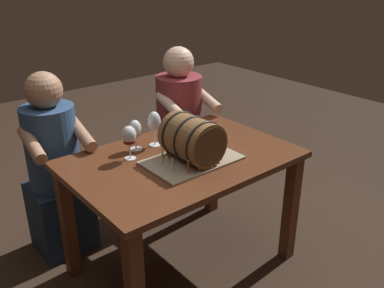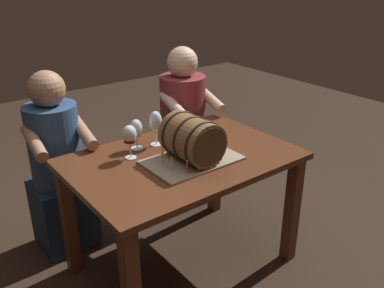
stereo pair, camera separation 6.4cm
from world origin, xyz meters
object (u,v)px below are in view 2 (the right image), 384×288
Objects in this scene: person_seated_left at (59,172)px; person_seated_right at (183,133)px; barrel_cake at (192,141)px; wine_glass_rose at (136,129)px; wine_glass_empty at (156,122)px; wine_glass_red at (129,136)px; dining_table at (182,176)px.

person_seated_left is 0.96m from person_seated_right.
barrel_cake is 0.35m from wine_glass_rose.
wine_glass_empty is 0.71m from person_seated_left.
wine_glass_red is at bearing -62.76° from person_seated_left.
wine_glass_rose is at bearing -49.27° from person_seated_left.
person_seated_left is at bearing 130.73° from wine_glass_rose.
person_seated_left is at bearing -179.98° from person_seated_right.
person_seated_right is at bearing 53.05° from dining_table.
wine_glass_empty is 0.73m from person_seated_right.
dining_table is at bearing -33.97° from wine_glass_red.
person_seated_right reaches higher than wine_glass_empty.
wine_glass_red is at bearing -146.01° from person_seated_right.
dining_table is 0.37m from wine_glass_rose.
dining_table is at bearing -126.95° from person_seated_right.
barrel_cake is at bearing -84.10° from wine_glass_empty.
dining_table is 0.80m from person_seated_left.
wine_glass_red is 0.91m from person_seated_right.
person_seated_left is at bearing 124.18° from barrel_cake.
wine_glass_empty is 1.09× the size of wine_glass_red.
person_seated_right is at bearing 56.62° from barrel_cake.
wine_glass_rose is 0.93× the size of wine_glass_red.
person_seated_right is at bearing 33.99° from wine_glass_red.
dining_table is 1.06× the size of person_seated_left.
barrel_cake is at bearing -44.65° from wine_glass_red.
wine_glass_empty is at bearing -140.45° from person_seated_right.
person_seated_left is (-0.48, 0.63, -0.09)m from dining_table.
wine_glass_red is (-0.23, 0.16, 0.25)m from dining_table.
dining_table is 1.04× the size of person_seated_right.
person_seated_left is (-0.34, 0.39, -0.32)m from wine_glass_rose.
barrel_cake is (0.01, -0.08, 0.24)m from dining_table.
person_seated_right reaches higher than wine_glass_red.
barrel_cake is at bearing -85.12° from dining_table.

